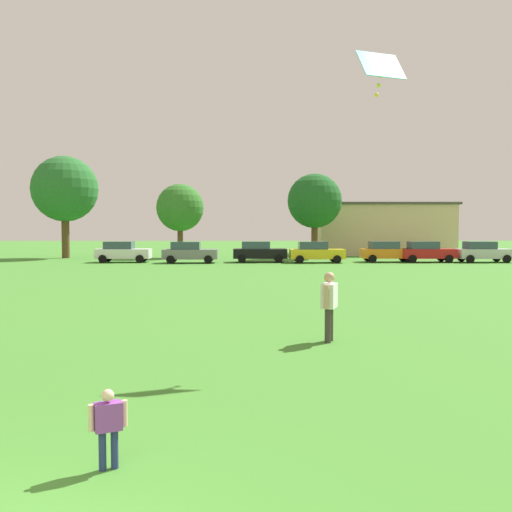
{
  "coord_description": "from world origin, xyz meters",
  "views": [
    {
      "loc": [
        2.25,
        -4.17,
        2.85
      ],
      "look_at": [
        2.49,
        7.89,
        2.22
      ],
      "focal_mm": 39.14,
      "sensor_mm": 36.0,
      "label": 1
    }
  ],
  "objects_px": {
    "parked_car_yellow_3": "(316,252)",
    "tree_center": "(180,208)",
    "child_kite_flyer": "(108,422)",
    "parked_car_red_5": "(426,252)",
    "parked_car_silver_6": "(483,252)",
    "parked_car_gray_1": "(189,252)",
    "tree_far_left": "(65,189)",
    "parked_car_white_0": "(122,252)",
    "adult_bystander": "(329,301)",
    "parked_car_orange_4": "(387,251)",
    "kite": "(381,68)",
    "tree_far_right": "(315,201)",
    "parked_car_black_2": "(259,252)"
  },
  "relations": [
    {
      "from": "kite",
      "to": "parked_car_silver_6",
      "type": "relative_size",
      "value": 0.28
    },
    {
      "from": "adult_bystander",
      "to": "tree_far_right",
      "type": "bearing_deg",
      "value": 14.26
    },
    {
      "from": "parked_car_white_0",
      "to": "parked_car_black_2",
      "type": "height_order",
      "value": "same"
    },
    {
      "from": "tree_far_left",
      "to": "adult_bystander",
      "type": "bearing_deg",
      "value": -63.82
    },
    {
      "from": "adult_bystander",
      "to": "parked_car_gray_1",
      "type": "xyz_separation_m",
      "value": [
        -6.5,
        30.43,
        -0.17
      ]
    },
    {
      "from": "parked_car_red_5",
      "to": "tree_center",
      "type": "xyz_separation_m",
      "value": [
        -20.65,
        7.01,
        3.75
      ]
    },
    {
      "from": "parked_car_orange_4",
      "to": "tree_far_left",
      "type": "bearing_deg",
      "value": 167.16
    },
    {
      "from": "adult_bystander",
      "to": "tree_center",
      "type": "distance_m",
      "value": 39.05
    },
    {
      "from": "tree_center",
      "to": "parked_car_yellow_3",
      "type": "bearing_deg",
      "value": -32.79
    },
    {
      "from": "parked_car_orange_4",
      "to": "tree_center",
      "type": "height_order",
      "value": "tree_center"
    },
    {
      "from": "parked_car_gray_1",
      "to": "tree_far_left",
      "type": "bearing_deg",
      "value": 149.02
    },
    {
      "from": "adult_bystander",
      "to": "kite",
      "type": "xyz_separation_m",
      "value": [
        1.08,
        -0.55,
        5.52
      ]
    },
    {
      "from": "parked_car_yellow_3",
      "to": "parked_car_white_0",
      "type": "bearing_deg",
      "value": 176.76
    },
    {
      "from": "parked_car_white_0",
      "to": "tree_far_left",
      "type": "xyz_separation_m",
      "value": [
        -6.53,
        6.23,
        5.42
      ]
    },
    {
      "from": "child_kite_flyer",
      "to": "kite",
      "type": "height_order",
      "value": "kite"
    },
    {
      "from": "child_kite_flyer",
      "to": "parked_car_red_5",
      "type": "distance_m",
      "value": 41.57
    },
    {
      "from": "tree_far_right",
      "to": "parked_car_red_5",
      "type": "bearing_deg",
      "value": -34.28
    },
    {
      "from": "kite",
      "to": "parked_car_red_5",
      "type": "distance_m",
      "value": 34.08
    },
    {
      "from": "tree_far_left",
      "to": "parked_car_orange_4",
      "type": "bearing_deg",
      "value": -12.84
    },
    {
      "from": "child_kite_flyer",
      "to": "parked_car_orange_4",
      "type": "xyz_separation_m",
      "value": [
        13.12,
        38.5,
        0.29
      ]
    },
    {
      "from": "kite",
      "to": "parked_car_black_2",
      "type": "height_order",
      "value": "kite"
    },
    {
      "from": "tree_far_left",
      "to": "parked_car_white_0",
      "type": "bearing_deg",
      "value": -43.63
    },
    {
      "from": "parked_car_orange_4",
      "to": "tree_center",
      "type": "distance_m",
      "value": 19.15
    },
    {
      "from": "adult_bystander",
      "to": "parked_car_yellow_3",
      "type": "xyz_separation_m",
      "value": [
        3.57,
        30.53,
        -0.17
      ]
    },
    {
      "from": "tree_far_left",
      "to": "tree_far_right",
      "type": "xyz_separation_m",
      "value": [
        22.72,
        -0.92,
        -1.11
      ]
    },
    {
      "from": "parked_car_white_0",
      "to": "parked_car_red_5",
      "type": "bearing_deg",
      "value": -0.9
    },
    {
      "from": "parked_car_red_5",
      "to": "parked_car_white_0",
      "type": "bearing_deg",
      "value": 179.1
    },
    {
      "from": "tree_far_right",
      "to": "parked_car_orange_4",
      "type": "bearing_deg",
      "value": -46.22
    },
    {
      "from": "adult_bystander",
      "to": "tree_far_right",
      "type": "relative_size",
      "value": 0.23
    },
    {
      "from": "parked_car_red_5",
      "to": "parked_car_silver_6",
      "type": "xyz_separation_m",
      "value": [
        4.51,
        -0.24,
        0.0
      ]
    },
    {
      "from": "parked_car_orange_4",
      "to": "parked_car_white_0",
      "type": "bearing_deg",
      "value": 179.62
    },
    {
      "from": "parked_car_yellow_3",
      "to": "parked_car_orange_4",
      "type": "distance_m",
      "value": 5.92
    },
    {
      "from": "parked_car_orange_4",
      "to": "tree_center",
      "type": "bearing_deg",
      "value": 158.88
    },
    {
      "from": "kite",
      "to": "parked_car_black_2",
      "type": "relative_size",
      "value": 0.28
    },
    {
      "from": "parked_car_white_0",
      "to": "adult_bystander",
      "type": "bearing_deg",
      "value": -69.13
    },
    {
      "from": "child_kite_flyer",
      "to": "parked_car_silver_6",
      "type": "height_order",
      "value": "parked_car_silver_6"
    },
    {
      "from": "child_kite_flyer",
      "to": "parked_car_yellow_3",
      "type": "relative_size",
      "value": 0.22
    },
    {
      "from": "parked_car_orange_4",
      "to": "tree_far_left",
      "type": "height_order",
      "value": "tree_far_left"
    },
    {
      "from": "child_kite_flyer",
      "to": "kite",
      "type": "relative_size",
      "value": 0.8
    },
    {
      "from": "parked_car_orange_4",
      "to": "parked_car_black_2",
      "type": "bearing_deg",
      "value": 180.0
    },
    {
      "from": "child_kite_flyer",
      "to": "parked_car_orange_4",
      "type": "bearing_deg",
      "value": 47.54
    },
    {
      "from": "parked_car_gray_1",
      "to": "parked_car_yellow_3",
      "type": "bearing_deg",
      "value": 0.59
    },
    {
      "from": "parked_car_black_2",
      "to": "tree_far_right",
      "type": "distance_m",
      "value": 8.66
    },
    {
      "from": "parked_car_yellow_3",
      "to": "tree_center",
      "type": "xyz_separation_m",
      "value": [
        -11.65,
        7.5,
        3.75
      ]
    },
    {
      "from": "tree_far_left",
      "to": "parked_car_red_5",
      "type": "bearing_deg",
      "value": -12.01
    },
    {
      "from": "child_kite_flyer",
      "to": "tree_center",
      "type": "distance_m",
      "value": 45.66
    },
    {
      "from": "parked_car_gray_1",
      "to": "parked_car_red_5",
      "type": "relative_size",
      "value": 1.0
    },
    {
      "from": "parked_car_white_0",
      "to": "parked_car_yellow_3",
      "type": "xyz_separation_m",
      "value": [
        15.54,
        -0.88,
        0.0
      ]
    },
    {
      "from": "parked_car_gray_1",
      "to": "parked_car_black_2",
      "type": "relative_size",
      "value": 1.0
    },
    {
      "from": "kite",
      "to": "parked_car_silver_6",
      "type": "height_order",
      "value": "kite"
    }
  ]
}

